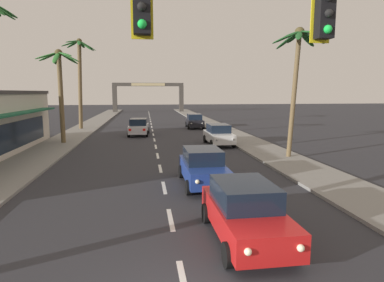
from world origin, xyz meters
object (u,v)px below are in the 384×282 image
Objects in this scene: sedan_oncoming_far at (139,127)px; palm_left_third at (60,79)px; traffic_signal_mast at (331,50)px; sedan_third_in_queue at (203,167)px; sedan_parked_mid_kerb at (195,121)px; palm_right_second at (297,59)px; sedan_lead_at_stop_bar at (245,211)px; sedan_parked_nearest_kerb at (219,135)px; town_gateway_arch at (148,93)px; palm_left_farthest at (80,70)px.

palm_left_third reaches higher than sedan_oncoming_far.
sedan_third_in_queue is at bearing 98.10° from traffic_signal_mast.
palm_right_second reaches higher than sedan_parked_mid_kerb.
sedan_parked_nearest_kerb is at bearing 79.86° from sedan_lead_at_stop_bar.
traffic_signal_mast is 0.73× the size of town_gateway_arch.
palm_right_second is (3.62, -19.14, 5.44)m from sedan_parked_mid_kerb.
palm_right_second is 52.53m from town_gateway_arch.
sedan_oncoming_far is at bearing 127.52° from palm_right_second.
sedan_third_in_queue is 18.75m from sedan_oncoming_far.
sedan_lead_at_stop_bar is 5.88m from sedan_third_in_queue.
sedan_lead_at_stop_bar is 22.09m from palm_left_third.
sedan_parked_nearest_kerb is at bearing -89.86° from sedan_parked_mid_kerb.
sedan_third_in_queue and sedan_parked_mid_kerb have the same top height.
town_gateway_arch is (7.92, 32.53, -2.68)m from palm_left_farthest.
sedan_lead_at_stop_bar is 0.99× the size of sedan_parked_mid_kerb.
sedan_lead_at_stop_bar and sedan_oncoming_far have the same top height.
palm_right_second is (5.69, 13.54, 1.17)m from traffic_signal_mast.
traffic_signal_mast is 34.58m from palm_left_farthest.
palm_left_farthest is (-0.42, 10.94, 1.43)m from palm_left_third.
sedan_parked_mid_kerb is 0.59× the size of palm_left_third.
town_gateway_arch is (-2.02, 62.90, 3.23)m from sedan_lead_at_stop_bar.
palm_right_second reaches higher than traffic_signal_mast.
sedan_parked_mid_kerb is at bearing 42.42° from sedan_oncoming_far.
sedan_third_in_queue is 0.99× the size of sedan_parked_mid_kerb.
sedan_oncoming_far is 38.73m from town_gateway_arch.
palm_left_third is at bearing 152.93° from palm_right_second.
palm_left_farthest is at bearing 134.80° from sedan_parked_nearest_kerb.
sedan_parked_mid_kerb is at bearing 82.41° from sedan_third_in_queue.
traffic_signal_mast is at bearing -96.12° from sedan_parked_nearest_kerb.
palm_left_third is at bearing -139.19° from sedan_parked_mid_kerb.
palm_left_third is at bearing -99.80° from town_gateway_arch.
town_gateway_arch reaches higher than sedan_parked_mid_kerb.
sedan_lead_at_stop_bar is 0.54× the size of palm_right_second.
sedan_oncoming_far is 1.01× the size of sedan_parked_mid_kerb.
sedan_oncoming_far is 8.82m from sedan_parked_mid_kerb.
sedan_parked_nearest_kerb is at bearing -83.62° from town_gateway_arch.
sedan_lead_at_stop_bar is 14.08m from palm_right_second.
palm_left_farthest reaches higher than sedan_oncoming_far.
palm_right_second is at bearing 67.20° from traffic_signal_mast.
sedan_third_in_queue and sedan_oncoming_far have the same top height.
palm_left_third is (-10.50, 21.82, 0.22)m from traffic_signal_mast.
palm_left_third is 18.22m from palm_right_second.
town_gateway_arch reaches higher than sedan_third_in_queue.
sedan_parked_nearest_kerb is at bearing 73.89° from sedan_third_in_queue.
town_gateway_arch is (-8.69, 51.76, -2.21)m from palm_right_second.
sedan_parked_nearest_kerb is 0.99× the size of sedan_parked_mid_kerb.
town_gateway_arch is (-5.10, 45.65, 3.23)m from sedan_parked_nearest_kerb.
sedan_oncoming_far is 0.55× the size of palm_right_second.
sedan_lead_at_stop_bar is 63.01m from town_gateway_arch.
sedan_third_in_queue is 0.54× the size of palm_right_second.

